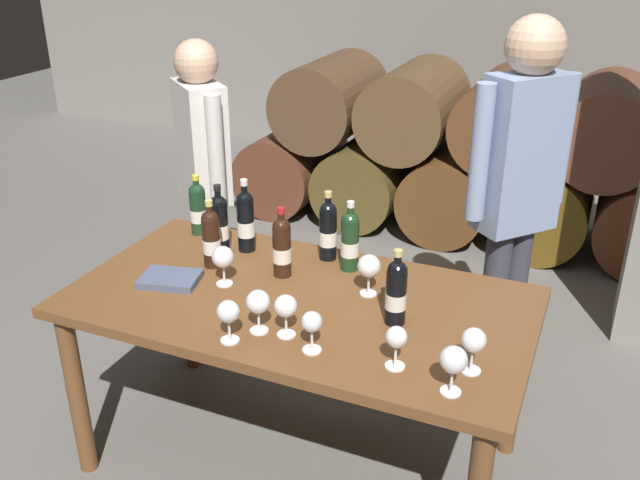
# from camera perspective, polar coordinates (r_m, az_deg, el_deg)

# --- Properties ---
(ground_plane) EXTENTS (14.00, 14.00, 0.00)m
(ground_plane) POSITION_cam_1_polar(r_m,az_deg,el_deg) (3.01, -1.58, -17.46)
(ground_plane) COLOR #66635E
(cellar_back_wall) EXTENTS (10.00, 0.24, 2.80)m
(cellar_back_wall) POSITION_cam_1_polar(r_m,az_deg,el_deg) (6.32, 15.28, 18.32)
(cellar_back_wall) COLOR gray
(cellar_back_wall) RESTS_ON ground_plane
(barrel_stack) EXTENTS (3.12, 0.90, 1.15)m
(barrel_stack) POSITION_cam_1_polar(r_m,az_deg,el_deg) (4.94, 11.15, 6.87)
(barrel_stack) COLOR brown
(barrel_stack) RESTS_ON ground_plane
(dining_table) EXTENTS (1.70, 0.90, 0.76)m
(dining_table) POSITION_cam_1_polar(r_m,az_deg,el_deg) (2.61, -1.75, -6.52)
(dining_table) COLOR brown
(dining_table) RESTS_ON ground_plane
(wine_bottle_0) EXTENTS (0.07, 0.07, 0.28)m
(wine_bottle_0) POSITION_cam_1_polar(r_m,az_deg,el_deg) (2.77, -8.95, 0.18)
(wine_bottle_0) COLOR black
(wine_bottle_0) RESTS_ON dining_table
(wine_bottle_1) EXTENTS (0.07, 0.07, 0.29)m
(wine_bottle_1) POSITION_cam_1_polar(r_m,az_deg,el_deg) (2.71, 2.49, -0.02)
(wine_bottle_1) COLOR #19381E
(wine_bottle_1) RESTS_ON dining_table
(wine_bottle_2) EXTENTS (0.07, 0.07, 0.28)m
(wine_bottle_2) POSITION_cam_1_polar(r_m,az_deg,el_deg) (2.67, -3.16, -0.52)
(wine_bottle_2) COLOR black
(wine_bottle_2) RESTS_ON dining_table
(wine_bottle_3) EXTENTS (0.07, 0.07, 0.27)m
(wine_bottle_3) POSITION_cam_1_polar(r_m,az_deg,el_deg) (3.08, -10.03, 2.60)
(wine_bottle_3) COLOR #19381E
(wine_bottle_3) RESTS_ON dining_table
(wine_bottle_4) EXTENTS (0.07, 0.07, 0.30)m
(wine_bottle_4) POSITION_cam_1_polar(r_m,az_deg,el_deg) (2.88, -8.28, 1.37)
(wine_bottle_4) COLOR black
(wine_bottle_4) RESTS_ON dining_table
(wine_bottle_5) EXTENTS (0.07, 0.07, 0.31)m
(wine_bottle_5) POSITION_cam_1_polar(r_m,az_deg,el_deg) (2.89, -6.15, 1.62)
(wine_bottle_5) COLOR black
(wine_bottle_5) RESTS_ON dining_table
(wine_bottle_6) EXTENTS (0.07, 0.07, 0.29)m
(wine_bottle_6) POSITION_cam_1_polar(r_m,az_deg,el_deg) (2.80, 0.66, 0.84)
(wine_bottle_6) COLOR black
(wine_bottle_6) RESTS_ON dining_table
(wine_bottle_7) EXTENTS (0.07, 0.07, 0.28)m
(wine_bottle_7) POSITION_cam_1_polar(r_m,az_deg,el_deg) (2.37, 6.30, -4.24)
(wine_bottle_7) COLOR black
(wine_bottle_7) RESTS_ON dining_table
(wine_glass_0) EXTENTS (0.08, 0.08, 0.15)m
(wine_glass_0) POSITION_cam_1_polar(r_m,az_deg,el_deg) (2.28, -7.58, -5.99)
(wine_glass_0) COLOR white
(wine_glass_0) RESTS_ON dining_table
(wine_glass_1) EXTENTS (0.09, 0.09, 0.16)m
(wine_glass_1) POSITION_cam_1_polar(r_m,az_deg,el_deg) (2.54, 4.07, -2.23)
(wine_glass_1) COLOR white
(wine_glass_1) RESTS_ON dining_table
(wine_glass_2) EXTENTS (0.08, 0.08, 0.16)m
(wine_glass_2) POSITION_cam_1_polar(r_m,az_deg,el_deg) (2.32, -5.13, -5.19)
(wine_glass_2) COLOR white
(wine_glass_2) RESTS_ON dining_table
(wine_glass_3) EXTENTS (0.07, 0.07, 0.14)m
(wine_glass_3) POSITION_cam_1_polar(r_m,az_deg,el_deg) (2.21, -0.68, -6.91)
(wine_glass_3) COLOR white
(wine_glass_3) RESTS_ON dining_table
(wine_glass_4) EXTENTS (0.08, 0.08, 0.16)m
(wine_glass_4) POSITION_cam_1_polar(r_m,az_deg,el_deg) (2.06, 10.95, -9.77)
(wine_glass_4) COLOR white
(wine_glass_4) RESTS_ON dining_table
(wine_glass_5) EXTENTS (0.08, 0.08, 0.15)m
(wine_glass_5) POSITION_cam_1_polar(r_m,az_deg,el_deg) (2.29, -2.84, -5.57)
(wine_glass_5) COLOR white
(wine_glass_5) RESTS_ON dining_table
(wine_glass_6) EXTENTS (0.08, 0.08, 0.16)m
(wine_glass_6) POSITION_cam_1_polar(r_m,az_deg,el_deg) (2.63, -8.00, -1.49)
(wine_glass_6) COLOR white
(wine_glass_6) RESTS_ON dining_table
(wine_glass_7) EXTENTS (0.08, 0.08, 0.15)m
(wine_glass_7) POSITION_cam_1_polar(r_m,az_deg,el_deg) (2.16, 12.55, -8.17)
(wine_glass_7) COLOR white
(wine_glass_7) RESTS_ON dining_table
(wine_glass_8) EXTENTS (0.07, 0.07, 0.14)m
(wine_glass_8) POSITION_cam_1_polar(r_m,az_deg,el_deg) (2.15, 6.31, -8.12)
(wine_glass_8) COLOR white
(wine_glass_8) RESTS_ON dining_table
(tasting_notebook) EXTENTS (0.25, 0.21, 0.03)m
(tasting_notebook) POSITION_cam_1_polar(r_m,az_deg,el_deg) (2.72, -12.26, -3.16)
(tasting_notebook) COLOR #4C5670
(tasting_notebook) RESTS_ON dining_table
(sommelier_presenting) EXTENTS (0.35, 0.39, 1.72)m
(sommelier_presenting) POSITION_cam_1_polar(r_m,az_deg,el_deg) (2.95, 15.97, 4.41)
(sommelier_presenting) COLOR #383842
(sommelier_presenting) RESTS_ON ground_plane
(taster_seated_left) EXTENTS (0.40, 0.35, 1.54)m
(taster_seated_left) POSITION_cam_1_polar(r_m,az_deg,el_deg) (3.45, -9.55, 5.84)
(taster_seated_left) COLOR #383842
(taster_seated_left) RESTS_ON ground_plane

